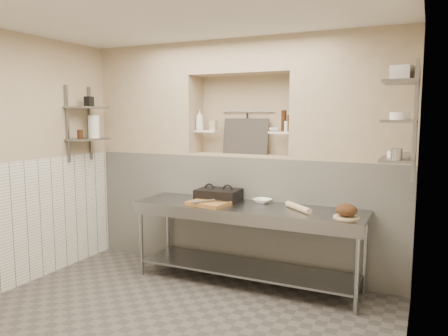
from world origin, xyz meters
The scene contains 48 objects.
floor centered at (0.00, 0.00, -0.05)m, with size 4.00×3.90×0.10m, color #514C48.
ceiling centered at (0.00, 0.00, 2.85)m, with size 4.00×3.90×0.10m, color silver.
wall_left centered at (-2.05, 0.00, 1.40)m, with size 0.10×3.90×2.80m, color tan.
wall_right centered at (2.05, 0.00, 1.40)m, with size 0.10×3.90×2.80m, color tan.
wall_back centered at (0.00, 2.00, 1.40)m, with size 4.00×0.10×2.80m, color tan.
backwall_lower centered at (0.00, 1.75, 0.70)m, with size 4.00×0.40×1.40m, color silver.
alcove_sill centered at (0.00, 1.75, 1.41)m, with size 1.30×0.40×0.02m, color tan.
backwall_pillar_left centered at (-1.33, 1.75, 2.10)m, with size 1.35×0.40×1.40m, color tan.
backwall_pillar_right centered at (1.33, 1.75, 2.10)m, with size 1.35×0.40×1.40m, color tan.
backwall_header centered at (0.00, 1.75, 2.60)m, with size 1.30×0.40×0.40m, color tan.
wainscot_left centered at (-1.99, 0.00, 0.70)m, with size 0.02×3.90×1.40m, color silver.
wainscot_right centered at (1.99, 0.00, 0.70)m, with size 0.02×3.90×1.40m, color silver.
alcove_shelf_left centered at (-0.50, 1.75, 1.70)m, with size 0.28×0.16×0.03m, color white.
alcove_shelf_right centered at (0.50, 1.75, 1.70)m, with size 0.28×0.16×0.03m, color white.
utensil_rail centered at (0.00, 1.92, 1.95)m, with size 0.02×0.02×0.70m, color gray.
hanging_steel centered at (0.00, 1.90, 1.78)m, with size 0.02×0.02×0.30m, color black.
splash_panel centered at (0.00, 1.85, 1.64)m, with size 0.60×0.02×0.45m, color #383330.
shelf_rail_left_a centered at (-1.98, 1.25, 1.80)m, with size 0.03×0.03×0.95m, color slate.
shelf_rail_left_b centered at (-1.98, 0.85, 1.80)m, with size 0.03×0.03×0.95m, color slate.
wall_shelf_left_lower centered at (-1.84, 1.05, 1.60)m, with size 0.30×0.50×0.03m, color slate.
wall_shelf_left_upper centered at (-1.84, 1.05, 2.00)m, with size 0.30×0.50×0.03m, color slate.
shelf_rail_right_a centered at (1.98, 1.25, 1.85)m, with size 0.03×0.03×1.05m, color slate.
shelf_rail_right_b centered at (1.98, 0.85, 1.85)m, with size 0.03×0.03×1.05m, color slate.
wall_shelf_right_lower centered at (1.84, 1.05, 1.50)m, with size 0.30×0.50×0.03m, color slate.
wall_shelf_right_mid centered at (1.84, 1.05, 1.85)m, with size 0.30×0.50×0.03m, color slate.
wall_shelf_right_upper centered at (1.84, 1.05, 2.20)m, with size 0.30×0.50×0.03m, color slate.
prep_table centered at (0.29, 1.18, 0.64)m, with size 2.60×0.70×0.90m.
panini_press centered at (-0.13, 1.34, 0.97)m, with size 0.51×0.38×0.14m.
cutting_board centered at (-0.12, 1.04, 0.92)m, with size 0.44×0.31×0.04m, color olive.
knife_blade centered at (0.00, 1.10, 0.95)m, with size 0.23×0.03×0.01m, color gray.
tongs centered at (-0.14, 0.97, 0.96)m, with size 0.03×0.03×0.29m, color gray.
mixing_bowl centered at (0.39, 1.42, 0.92)m, with size 0.20×0.20×0.05m, color white.
rolling_pin centered at (0.87, 1.20, 0.93)m, with size 0.07×0.07×0.43m, color beige.
bread_board centered at (1.39, 1.08, 0.91)m, with size 0.25×0.25×0.01m, color beige.
bread_loaf centered at (1.39, 1.08, 0.98)m, with size 0.21×0.21×0.13m, color #4C2D19.
bottle_soap centered at (-0.59, 1.73, 1.85)m, with size 0.10×0.10×0.27m, color white.
jar_alcove centered at (-0.40, 1.75, 1.77)m, with size 0.08×0.08×0.12m, color tan.
bowl_alcove centered at (0.42, 1.72, 1.73)m, with size 0.14×0.14×0.04m, color white.
condiment_a centered at (0.60, 1.73, 1.81)m, with size 0.05×0.05×0.19m, color black.
condiment_b centered at (0.53, 1.73, 1.84)m, with size 0.06×0.06×0.25m, color black.
condiment_c centered at (0.56, 1.74, 1.77)m, with size 0.07×0.07×0.12m, color white.
jug_left centered at (-1.84, 1.17, 1.76)m, with size 0.14×0.14×0.29m, color white.
jar_left centered at (-1.84, 0.92, 1.67)m, with size 0.08×0.08×0.11m, color black.
box_left_upper centered at (-1.84, 1.10, 2.08)m, with size 0.09×0.09×0.13m, color black.
bowl_right centered at (1.84, 1.11, 1.54)m, with size 0.20×0.20×0.06m, color white.
canister_right centered at (1.84, 0.87, 1.56)m, with size 0.10×0.10×0.10m, color gray.
bowl_right_mid centered at (1.84, 1.07, 1.90)m, with size 0.18×0.18×0.07m, color white.
basket_right centered at (1.84, 1.12, 2.28)m, with size 0.18×0.21×0.14m, color gray.
Camera 1 is at (2.09, -3.23, 1.90)m, focal length 35.00 mm.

